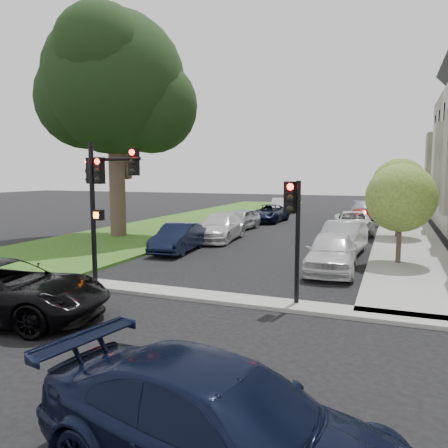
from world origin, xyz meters
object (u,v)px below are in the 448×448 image
(small_tree_a, at_px, (401,198))
(small_tree_b, at_px, (399,185))
(traffic_signal_main, at_px, (102,188))
(traffic_signal_secondary, at_px, (294,219))
(car_cross_near, at_px, (2,290))
(eucalyptus, at_px, (114,84))
(car_parked_5, at_px, (178,238))
(small_tree_c, at_px, (398,192))
(car_parked_1, at_px, (343,239))
(car_parked_3, at_px, (360,217))
(car_parked_6, at_px, (220,227))
(car_cross_far, at_px, (221,428))
(car_parked_8, at_px, (268,213))
(car_parked_2, at_px, (353,222))
(car_parked_7, at_px, (240,219))
(car_parked_0, at_px, (331,252))
(car_parked_9, at_px, (281,207))
(car_parked_4, at_px, (363,210))

(small_tree_a, distance_m, small_tree_b, 8.32)
(traffic_signal_main, xyz_separation_m, traffic_signal_secondary, (6.66, -0.04, -0.83))
(traffic_signal_main, relative_size, car_cross_near, 0.86)
(eucalyptus, height_order, car_parked_5, eucalyptus)
(eucalyptus, xyz_separation_m, traffic_signal_main, (6.44, -10.01, -5.76))
(small_tree_c, xyz_separation_m, car_parked_1, (-2.48, -13.49, -1.75))
(car_parked_3, distance_m, car_parked_6, 11.95)
(car_cross_far, xyz_separation_m, car_parked_5, (-8.04, 14.47, -0.06))
(traffic_signal_secondary, xyz_separation_m, car_parked_8, (-6.71, 21.51, -1.87))
(car_parked_1, bearing_deg, car_parked_2, 96.42)
(eucalyptus, height_order, car_parked_2, eucalyptus)
(car_parked_5, bearing_deg, car_cross_near, -93.53)
(small_tree_a, relative_size, car_parked_7, 1.01)
(traffic_signal_secondary, bearing_deg, car_parked_2, 89.14)
(eucalyptus, distance_m, car_cross_far, 24.07)
(small_tree_b, height_order, car_parked_0, small_tree_b)
(traffic_signal_main, bearing_deg, eucalyptus, 122.76)
(small_tree_b, distance_m, car_cross_far, 23.56)
(car_parked_0, distance_m, car_parked_1, 3.90)
(car_parked_7, bearing_deg, car_parked_8, 90.00)
(car_cross_near, height_order, car_parked_9, car_cross_near)
(eucalyptus, height_order, car_parked_4, eucalyptus)
(car_cross_far, bearing_deg, car_parked_0, 12.80)
(car_cross_far, bearing_deg, car_parked_7, 29.92)
(car_cross_far, height_order, car_parked_2, car_cross_far)
(small_tree_c, relative_size, car_parked_2, 0.75)
(traffic_signal_secondary, height_order, car_parked_3, traffic_signal_secondary)
(car_parked_0, distance_m, car_parked_3, 15.64)
(small_tree_a, relative_size, car_parked_6, 0.82)
(car_parked_2, bearing_deg, eucalyptus, -160.28)
(car_parked_6, bearing_deg, car_parked_7, 91.47)
(small_tree_c, bearing_deg, car_parked_2, -116.76)
(traffic_signal_main, bearing_deg, traffic_signal_secondary, -0.34)
(car_parked_8, bearing_deg, eucalyptus, -116.78)
(car_parked_1, xyz_separation_m, car_parked_6, (-7.22, 2.17, -0.03))
(small_tree_a, xyz_separation_m, car_parked_3, (-2.54, 13.31, -2.16))
(car_cross_far, relative_size, car_parked_6, 1.00)
(small_tree_c, bearing_deg, car_parked_6, -130.57)
(traffic_signal_secondary, xyz_separation_m, car_parked_6, (-6.74, 11.07, -1.81))
(traffic_signal_main, bearing_deg, car_parked_0, 34.83)
(eucalyptus, height_order, car_cross_far, eucalyptus)
(car_parked_6, distance_m, car_parked_8, 10.44)
(small_tree_b, distance_m, car_parked_8, 11.58)
(car_parked_3, xyz_separation_m, car_parked_8, (-7.12, 0.88, -0.01))
(eucalyptus, bearing_deg, car_parked_7, 45.95)
(car_parked_3, distance_m, car_parked_4, 6.82)
(small_tree_c, relative_size, car_parked_3, 0.91)
(small_tree_a, bearing_deg, car_parked_7, 139.21)
(traffic_signal_main, relative_size, car_parked_2, 0.96)
(eucalyptus, distance_m, car_parked_0, 16.73)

